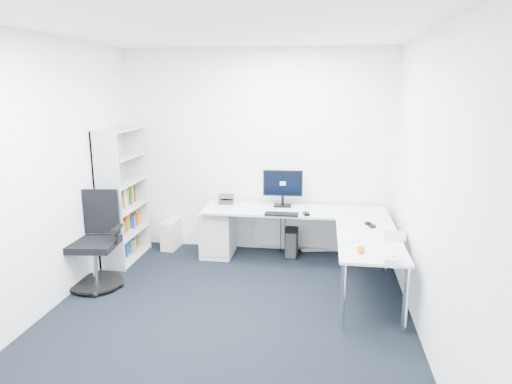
# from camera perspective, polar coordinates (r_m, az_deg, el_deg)

# --- Properties ---
(ground) EXTENTS (4.20, 4.20, 0.00)m
(ground) POSITION_cam_1_polar(r_m,az_deg,el_deg) (4.57, -3.96, -15.94)
(ground) COLOR black
(ceiling) EXTENTS (4.20, 4.20, 0.00)m
(ceiling) POSITION_cam_1_polar(r_m,az_deg,el_deg) (4.02, -4.60, 20.00)
(ceiling) COLOR white
(wall_back) EXTENTS (3.60, 0.02, 2.70)m
(wall_back) POSITION_cam_1_polar(r_m,az_deg,el_deg) (6.12, 0.06, 5.01)
(wall_back) COLOR white
(wall_back) RESTS_ON ground
(wall_front) EXTENTS (3.60, 0.02, 2.70)m
(wall_front) POSITION_cam_1_polar(r_m,az_deg,el_deg) (2.18, -16.62, -10.95)
(wall_front) COLOR white
(wall_front) RESTS_ON ground
(wall_left) EXTENTS (0.02, 4.20, 2.70)m
(wall_left) POSITION_cam_1_polar(r_m,az_deg,el_deg) (4.81, -25.69, 1.44)
(wall_left) COLOR white
(wall_left) RESTS_ON ground
(wall_right) EXTENTS (0.02, 4.20, 2.70)m
(wall_right) POSITION_cam_1_polar(r_m,az_deg,el_deg) (4.09, 21.18, -0.00)
(wall_right) COLOR white
(wall_right) RESTS_ON ground
(l_desk) EXTENTS (2.32, 1.30, 0.68)m
(l_desk) POSITION_cam_1_polar(r_m,az_deg,el_deg) (5.63, 4.59, -6.39)
(l_desk) COLOR silver
(l_desk) RESTS_ON ground
(drawer_pedestal) EXTENTS (0.40, 0.50, 0.61)m
(drawer_pedestal) POSITION_cam_1_polar(r_m,az_deg,el_deg) (6.12, -4.79, -5.10)
(drawer_pedestal) COLOR silver
(drawer_pedestal) RESTS_ON ground
(bookshelf) EXTENTS (0.33, 0.85, 1.71)m
(bookshelf) POSITION_cam_1_polar(r_m,az_deg,el_deg) (6.06, -16.27, -0.40)
(bookshelf) COLOR #B6B9B8
(bookshelf) RESTS_ON ground
(task_chair) EXTENTS (0.66, 0.66, 1.08)m
(task_chair) POSITION_cam_1_polar(r_m,az_deg,el_deg) (5.37, -19.69, -5.86)
(task_chair) COLOR black
(task_chair) RESTS_ON ground
(black_pc_tower) EXTENTS (0.18, 0.39, 0.37)m
(black_pc_tower) POSITION_cam_1_polar(r_m,az_deg,el_deg) (6.15, 4.47, -6.16)
(black_pc_tower) COLOR black
(black_pc_tower) RESTS_ON ground
(beige_pc_tower) EXTENTS (0.21, 0.43, 0.39)m
(beige_pc_tower) POSITION_cam_1_polar(r_m,az_deg,el_deg) (6.51, -10.46, -5.15)
(beige_pc_tower) COLOR beige
(beige_pc_tower) RESTS_ON ground
(power_strip) EXTENTS (0.36, 0.13, 0.04)m
(power_strip) POSITION_cam_1_polar(r_m,az_deg,el_deg) (6.37, 7.31, -7.13)
(power_strip) COLOR silver
(power_strip) RESTS_ON ground
(monitor) EXTENTS (0.52, 0.19, 0.49)m
(monitor) POSITION_cam_1_polar(r_m,az_deg,el_deg) (5.92, 3.36, 0.52)
(monitor) COLOR black
(monitor) RESTS_ON l_desk
(black_keyboard) EXTENTS (0.41, 0.15, 0.02)m
(black_keyboard) POSITION_cam_1_polar(r_m,az_deg,el_deg) (5.58, 3.22, -2.76)
(black_keyboard) COLOR black
(black_keyboard) RESTS_ON l_desk
(mouse) EXTENTS (0.09, 0.12, 0.03)m
(mouse) POSITION_cam_1_polar(r_m,az_deg,el_deg) (5.59, 6.29, -2.73)
(mouse) COLOR black
(mouse) RESTS_ON l_desk
(desk_phone) EXTENTS (0.22, 0.22, 0.13)m
(desk_phone) POSITION_cam_1_polar(r_m,az_deg,el_deg) (6.12, -3.75, -0.79)
(desk_phone) COLOR #28282B
(desk_phone) RESTS_ON l_desk
(laptop) EXTENTS (0.36, 0.35, 0.23)m
(laptop) POSITION_cam_1_polar(r_m,az_deg,el_deg) (4.98, 17.02, -4.10)
(laptop) COLOR silver
(laptop) RESTS_ON l_desk
(white_keyboard) EXTENTS (0.14, 0.41, 0.01)m
(white_keyboard) POSITION_cam_1_polar(r_m,az_deg,el_deg) (4.91, 11.91, -5.32)
(white_keyboard) COLOR silver
(white_keyboard) RESTS_ON l_desk
(headphones) EXTENTS (0.16, 0.20, 0.05)m
(headphones) POSITION_cam_1_polar(r_m,az_deg,el_deg) (5.30, 14.10, -3.89)
(headphones) COLOR black
(headphones) RESTS_ON l_desk
(orange_fruit) EXTENTS (0.08, 0.08, 0.08)m
(orange_fruit) POSITION_cam_1_polar(r_m,az_deg,el_deg) (4.44, 12.98, -6.97)
(orange_fruit) COLOR orange
(orange_fruit) RESTS_ON l_desk
(tissue_box) EXTENTS (0.14, 0.22, 0.07)m
(tissue_box) POSITION_cam_1_polar(r_m,az_deg,el_deg) (4.25, 16.53, -8.12)
(tissue_box) COLOR silver
(tissue_box) RESTS_ON l_desk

